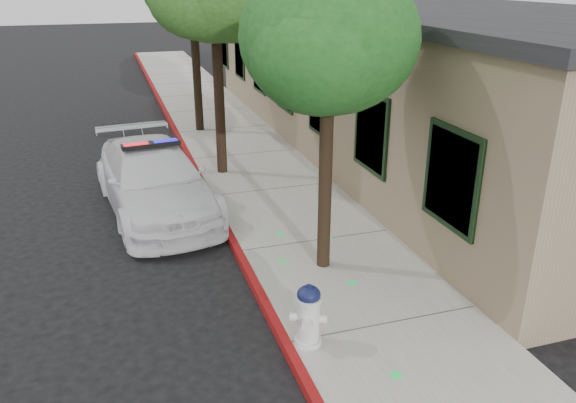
{
  "coord_description": "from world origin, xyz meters",
  "views": [
    {
      "loc": [
        -1.96,
        -6.4,
        5.03
      ],
      "look_at": [
        0.95,
        2.71,
        1.16
      ],
      "focal_mm": 35.35,
      "sensor_mm": 36.0,
      "label": 1
    }
  ],
  "objects_px": {
    "police_car": "(154,180)",
    "fire_hydrant": "(308,315)",
    "street_tree_near": "(330,45)",
    "clapboard_building": "(406,76)"
  },
  "relations": [
    {
      "from": "fire_hydrant",
      "to": "street_tree_near",
      "type": "relative_size",
      "value": 0.18
    },
    {
      "from": "police_car",
      "to": "fire_hydrant",
      "type": "bearing_deg",
      "value": -82.13
    },
    {
      "from": "clapboard_building",
      "to": "street_tree_near",
      "type": "relative_size",
      "value": 4.05
    },
    {
      "from": "police_car",
      "to": "street_tree_near",
      "type": "height_order",
      "value": "street_tree_near"
    },
    {
      "from": "police_car",
      "to": "street_tree_near",
      "type": "bearing_deg",
      "value": -62.5
    },
    {
      "from": "police_car",
      "to": "fire_hydrant",
      "type": "distance_m",
      "value": 6.11
    },
    {
      "from": "police_car",
      "to": "fire_hydrant",
      "type": "xyz_separation_m",
      "value": [
        1.54,
        -5.92,
        -0.14
      ]
    },
    {
      "from": "police_car",
      "to": "clapboard_building",
      "type": "bearing_deg",
      "value": 15.23
    },
    {
      "from": "fire_hydrant",
      "to": "police_car",
      "type": "bearing_deg",
      "value": 128.4
    },
    {
      "from": "police_car",
      "to": "street_tree_near",
      "type": "distance_m",
      "value": 5.63
    }
  ]
}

